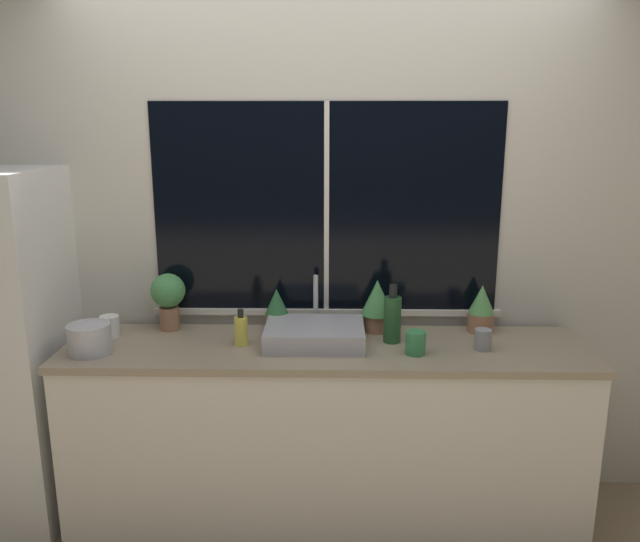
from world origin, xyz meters
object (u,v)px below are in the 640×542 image
object	(u,v)px
kettle	(89,338)
potted_plant_center_left	(277,309)
potted_plant_far_left	(168,295)
mug_grey	(483,340)
potted_plant_center_right	(377,303)
mug_white	(110,326)
mug_green	(415,343)
bottle_tall	(392,318)
sink	(315,334)
potted_plant_far_right	(481,308)
soap_bottle	(241,330)

from	to	relation	value
kettle	potted_plant_center_left	bearing A→B (deg)	22.31
potted_plant_far_left	mug_grey	size ratio (longest dim) A/B	2.99
potted_plant_center_right	mug_grey	xyz separation A→B (m)	(0.46, -0.25, -0.09)
mug_white	mug_green	bearing A→B (deg)	-7.96
bottle_tall	mug_white	bearing A→B (deg)	178.08
mug_grey	sink	bearing A→B (deg)	175.10
potted_plant_far_left	kettle	bearing A→B (deg)	-129.52
kettle	potted_plant_far_right	bearing A→B (deg)	10.36
soap_bottle	mug_green	bearing A→B (deg)	-7.00
potted_plant_center_left	kettle	distance (m)	0.86
potted_plant_center_left	mug_grey	size ratio (longest dim) A/B	2.22
potted_plant_far_right	soap_bottle	xyz separation A→B (m)	(-1.14, -0.21, -0.05)
potted_plant_far_left	mug_white	bearing A→B (deg)	-157.28
sink	potted_plant_center_right	distance (m)	0.36
bottle_tall	mug_white	world-z (taller)	bottle_tall
mug_white	kettle	xyz separation A→B (m)	(-0.01, -0.22, 0.02)
potted_plant_far_left	mug_green	size ratio (longest dim) A/B	2.71
mug_grey	mug_green	world-z (taller)	mug_green
soap_bottle	bottle_tall	size ratio (longest dim) A/B	0.62
sink	potted_plant_far_left	world-z (taller)	potted_plant_far_left
potted_plant_far_left	potted_plant_far_right	distance (m)	1.52
potted_plant_center_left	potted_plant_far_right	world-z (taller)	potted_plant_far_right
potted_plant_far_right	sink	bearing A→B (deg)	-167.25
potted_plant_far_right	mug_green	world-z (taller)	potted_plant_far_right
sink	soap_bottle	distance (m)	0.34
potted_plant_far_right	mug_grey	world-z (taller)	potted_plant_far_right
soap_bottle	mug_green	world-z (taller)	soap_bottle
potted_plant_far_left	potted_plant_far_right	world-z (taller)	potted_plant_far_left
kettle	soap_bottle	bearing A→B (deg)	10.08
mug_white	kettle	world-z (taller)	kettle
soap_bottle	bottle_tall	xyz separation A→B (m)	(0.69, 0.06, 0.04)
mug_green	kettle	xyz separation A→B (m)	(-1.43, -0.02, 0.02)
mug_white	potted_plant_center_left	bearing A→B (deg)	7.84
potted_plant_center_right	mug_grey	world-z (taller)	potted_plant_center_right
potted_plant_far_right	mug_white	size ratio (longest dim) A/B	2.30
kettle	potted_plant_center_right	bearing A→B (deg)	14.29
mug_green	mug_grey	bearing A→B (deg)	11.10
bottle_tall	soap_bottle	bearing A→B (deg)	-175.19
mug_grey	mug_white	xyz separation A→B (m)	(-1.73, 0.14, 0.00)
mug_green	mug_white	size ratio (longest dim) A/B	1.03
sink	potted_plant_center_left	distance (m)	0.27
potted_plant_far_right	bottle_tall	xyz separation A→B (m)	(-0.44, -0.15, -0.00)
potted_plant_center_right	soap_bottle	bearing A→B (deg)	-161.53
potted_plant_center_left	mug_green	xyz separation A→B (m)	(0.64, -0.31, -0.06)
mug_grey	mug_white	world-z (taller)	mug_white
potted_plant_center_left	mug_green	size ratio (longest dim) A/B	2.01
mug_grey	mug_white	distance (m)	1.74
potted_plant_center_left	mug_grey	world-z (taller)	potted_plant_center_left
mug_grey	potted_plant_far_right	bearing A→B (deg)	79.51
potted_plant_far_right	bottle_tall	distance (m)	0.47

